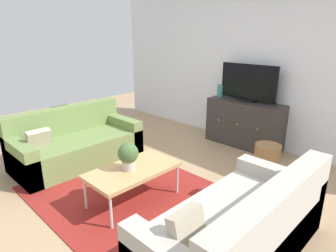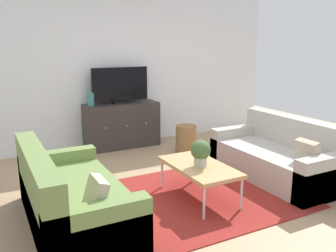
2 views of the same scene
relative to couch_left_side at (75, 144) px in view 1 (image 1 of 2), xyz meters
The scene contains 11 objects.
ground_plane 1.47m from the couch_left_side, ahead, with size 10.00×10.00×0.00m, color tan.
wall_back 3.21m from the couch_left_side, 61.54° to the left, with size 6.40×0.12×2.70m, color white.
area_rug 1.46m from the couch_left_side, ahead, with size 2.50×1.90×0.01m, color maroon.
couch_left_side is the anchor object (origin of this frame).
couch_right_side 2.88m from the couch_left_side, ahead, with size 0.89×1.81×0.80m.
coffee_table 1.52m from the couch_left_side, ahead, with size 0.57×1.04×0.42m.
potted_plant 1.54m from the couch_left_side, ahead, with size 0.23×0.23×0.31m.
tv_console 2.80m from the couch_left_side, 58.05° to the left, with size 1.29×0.47×0.78m.
flat_screen_tv 2.93m from the couch_left_side, 58.27° to the left, with size 0.99×0.16×0.62m.
glass_vase 2.63m from the couch_left_side, 68.12° to the left, with size 0.11×0.11×0.22m, color teal.
wicker_basket 2.79m from the couch_left_side, 34.19° to the left, with size 0.34×0.34×0.46m, color olive.
Camera 1 is at (2.44, -2.02, 1.88)m, focal length 31.03 mm.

